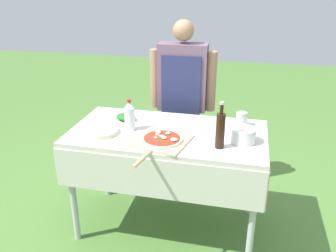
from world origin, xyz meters
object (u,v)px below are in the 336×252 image
Objects in this scene: prep_table at (168,144)px; water_bottle at (130,116)px; herb_container at (126,117)px; pizza_on_peel at (162,140)px; person_cook at (182,94)px; mixing_tub at (243,135)px; oil_bottle at (220,130)px; sauce_jar at (241,120)px; plate_stack at (100,131)px.

water_bottle reaches higher than prep_table.
pizza_on_peel is at bearing -40.91° from herb_container.
herb_container is (-0.09, 0.16, -0.08)m from water_bottle.
person_cook is 6.89× the size of herb_container.
person_cook is 8.95× the size of mixing_tub.
herb_container is at bearing 118.91° from water_bottle.
herb_container is at bearing 150.34° from pizza_on_peel.
oil_bottle is 0.80m from herb_container.
herb_container is 2.12× the size of sauce_jar.
herb_container is 0.28m from plate_stack.
mixing_tub reaches higher than prep_table.
pizza_on_peel is 0.47m from herb_container.
pizza_on_peel is (0.02, -0.82, -0.06)m from person_cook.
prep_table is at bearing 16.50° from plate_stack.
oil_bottle reaches higher than pizza_on_peel.
person_cook reaches higher than mixing_tub.
water_bottle is at bearing -161.85° from sauce_jar.
herb_container reaches higher than pizza_on_peel.
herb_container is at bearing 54.88° from person_cook.
oil_bottle is 0.20m from mixing_tub.
prep_table is 4.50× the size of oil_bottle.
oil_bottle is 1.83× the size of mixing_tub.
oil_bottle is 1.41× the size of herb_container.
person_cook reaches higher than herb_container.
pizza_on_peel is 0.46m from plate_stack.
person_cook is 0.88m from mixing_tub.
person_cook reaches higher than plate_stack.
person_cook is 14.61× the size of sauce_jar.
pizza_on_peel is at bearing 89.63° from person_cook.
person_cook is at bearing 127.90° from mixing_tub.
prep_table is at bearing 89.88° from person_cook.
mixing_tub reaches higher than plate_stack.
mixing_tub is 0.64× the size of plate_stack.
oil_bottle reaches higher than prep_table.
pizza_on_peel is 2.66× the size of herb_container.
person_cook reaches higher than sauce_jar.
sauce_jar is at bearing 20.27° from plate_stack.
person_cook is at bearing 60.51° from plate_stack.
mixing_tub is (0.52, 0.13, 0.03)m from pizza_on_peel.
plate_stack is at bearing -175.39° from mixing_tub.
mixing_tub is (0.52, -0.06, 0.15)m from prep_table.
mixing_tub is at bearing 126.03° from person_cook.
water_bottle is 0.81m from sauce_jar.
person_cook reaches higher than water_bottle.
person_cook is at bearing 69.69° from water_bottle.
pizza_on_peel is 0.32m from water_bottle.
sauce_jar reaches higher than plate_stack.
person_cook is 2.59× the size of pizza_on_peel.
sauce_jar is at bearing 139.24° from person_cook.
oil_bottle is 0.66m from water_bottle.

